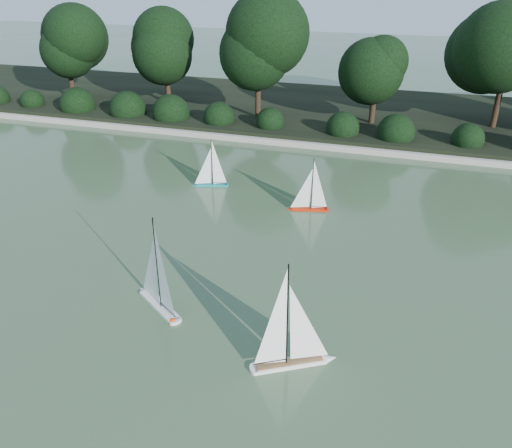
% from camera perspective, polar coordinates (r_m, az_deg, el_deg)
% --- Properties ---
extents(ground, '(80.00, 80.00, 0.00)m').
position_cam_1_polar(ground, '(8.37, -2.33, -10.94)').
color(ground, '#354D2E').
rests_on(ground, ground).
extents(pond_coping, '(40.00, 0.35, 0.18)m').
position_cam_1_polar(pond_coping, '(16.15, 8.51, 8.74)').
color(pond_coping, gray).
rests_on(pond_coping, ground).
extents(far_bank, '(40.00, 8.00, 0.30)m').
position_cam_1_polar(far_bank, '(19.94, 10.53, 12.36)').
color(far_bank, black).
rests_on(far_bank, ground).
extents(tree_line, '(26.31, 3.93, 4.39)m').
position_cam_1_polar(tree_line, '(17.80, 14.63, 18.40)').
color(tree_line, black).
rests_on(tree_line, ground).
extents(shrub_hedge, '(29.10, 1.10, 1.10)m').
position_cam_1_polar(shrub_hedge, '(16.90, 9.12, 10.81)').
color(shrub_hedge, black).
rests_on(shrub_hedge, ground).
extents(sailboat_white_a, '(1.20, 0.90, 1.84)m').
position_cam_1_polar(sailboat_white_a, '(8.72, -11.42, -7.43)').
color(sailboat_white_a, silver).
rests_on(sailboat_white_a, ground).
extents(sailboat_white_b, '(1.23, 0.82, 1.82)m').
position_cam_1_polar(sailboat_white_b, '(7.43, 4.69, -14.06)').
color(sailboat_white_b, white).
rests_on(sailboat_white_b, ground).
extents(sailboat_orange, '(1.03, 0.40, 1.41)m').
position_cam_1_polar(sailboat_orange, '(11.89, 5.78, 2.57)').
color(sailboat_orange, red).
rests_on(sailboat_orange, ground).
extents(sailboat_teal, '(0.99, 0.43, 1.37)m').
position_cam_1_polar(sailboat_teal, '(13.23, -5.47, 5.23)').
color(sailboat_teal, '#178380').
rests_on(sailboat_teal, ground).
extents(race_buoy, '(0.15, 0.15, 0.15)m').
position_cam_1_polar(race_buoy, '(8.43, -9.47, -11.08)').
color(race_buoy, '#FF460D').
rests_on(race_buoy, ground).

